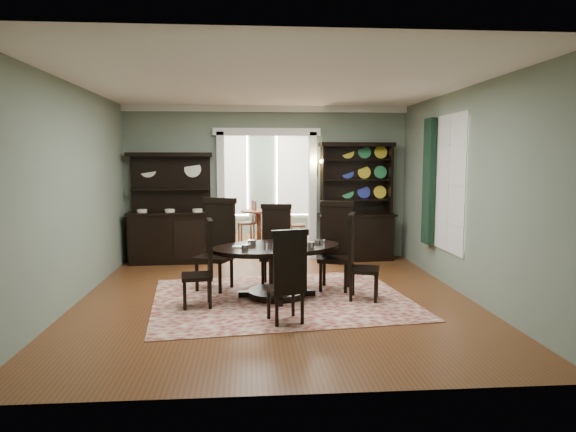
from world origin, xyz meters
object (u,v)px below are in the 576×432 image
welsh_dresser (357,218)px  parlor_table (259,222)px  sideboard (171,224)px  dining_table (277,261)px

welsh_dresser → parlor_table: welsh_dresser is taller
sideboard → welsh_dresser: size_ratio=0.91×
sideboard → parlor_table: bearing=48.7°
dining_table → parlor_table: parlor_table is taller
welsh_dresser → parlor_table: (-1.87, 2.14, -0.32)m
dining_table → welsh_dresser: (1.72, 2.65, 0.31)m
dining_table → parlor_table: (-0.15, 4.79, -0.01)m
dining_table → sideboard: bearing=107.4°
welsh_dresser → parlor_table: size_ratio=2.71×
dining_table → welsh_dresser: 3.17m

